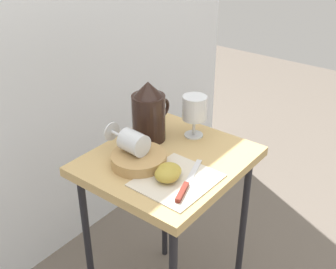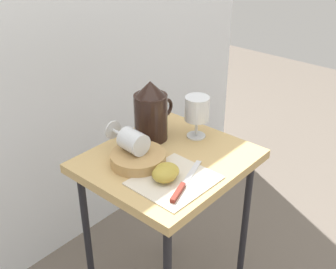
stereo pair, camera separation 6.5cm
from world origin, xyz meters
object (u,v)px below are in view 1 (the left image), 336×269
Objects in this scene: apple_half_right at (169,171)px; table at (168,177)px; pitcher at (149,116)px; wine_glass_tipped_near at (133,142)px; knife at (186,185)px; wine_glass_upright at (194,110)px; basket_tray at (139,159)px; apple_half_left at (167,174)px.

table is at bearing 39.43° from apple_half_right.
pitcher is at bearing 65.47° from table.
wine_glass_tipped_near reaches higher than table.
knife is at bearing -99.22° from apple_half_right.
knife is at bearing -149.30° from wine_glass_upright.
wine_glass_upright reaches higher than knife.
wine_glass_tipped_near is at bearing 86.39° from knife.
apple_half_right is (-0.00, -0.14, -0.05)m from wine_glass_tipped_near.
apple_half_right is at bearing 80.78° from knife.
apple_half_right reaches higher than table.
wine_glass_tipped_near is at bearing 168.23° from wine_glass_upright.
wine_glass_upright is (0.25, -0.03, 0.08)m from basket_tray.
knife is at bearing -120.55° from pitcher.
pitcher is at bearing 135.14° from wine_glass_upright.
knife reaches higher than table.
apple_half_left is (-0.16, -0.20, -0.06)m from pitcher.
basket_tray is at bearing 89.63° from apple_half_right.
apple_half_right is at bearing 19.79° from apple_half_left.
knife is at bearing -83.46° from apple_half_left.
wine_glass_upright is (0.16, 0.02, 0.17)m from table.
table is at bearing -38.37° from wine_glass_tipped_near.
wine_glass_upright is at bearing -11.77° from wine_glass_tipped_near.
pitcher reaches higher than knife.
basket_tray is at bearing 86.36° from knife.
wine_glass_upright reaches higher than table.
wine_glass_tipped_near reaches higher than knife.
basket_tray is 0.26m from wine_glass_upright.
wine_glass_tipped_near is 0.69× the size of knife.
wine_glass_upright is at bearing -44.86° from pitcher.
table is at bearing 54.71° from knife.
table is 0.17m from apple_half_left.
apple_half_left is (-0.02, -0.15, -0.05)m from wine_glass_tipped_near.
pitcher is 1.41× the size of wine_glass_upright.
apple_half_left is (-0.27, -0.09, -0.07)m from wine_glass_upright.
apple_half_left is (-0.02, -0.12, 0.01)m from basket_tray.
apple_half_right is at bearing -90.37° from basket_tray.
apple_half_right is (-0.09, -0.07, 0.10)m from table.
table is 0.24m from wine_glass_upright.
apple_half_left is at bearing -160.61° from wine_glass_upright.
basket_tray is 0.06m from wine_glass_tipped_near.
basket_tray is at bearing 153.16° from table.
apple_half_right is at bearing -160.64° from wine_glass_upright.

